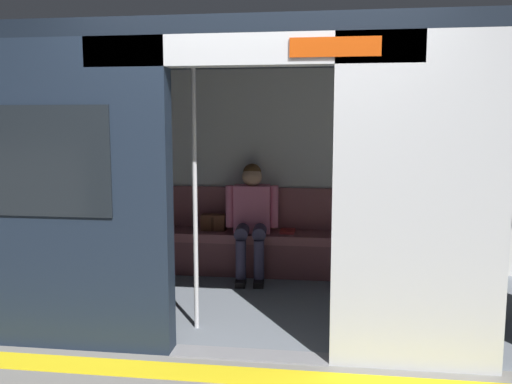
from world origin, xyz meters
name	(u,v)px	position (x,y,z in m)	size (l,w,h in m)	color
ground_plane	(250,356)	(0.00, 0.00, 0.00)	(60.00, 60.00, 0.00)	gray
platform_edge_strip	(243,375)	(0.00, 0.30, 0.00)	(8.00, 0.24, 0.01)	yellow
train_car	(258,135)	(0.09, -1.10, 1.50)	(6.40, 2.51, 2.29)	silver
bench_seat	(278,243)	(0.00, -2.00, 0.34)	(2.96, 0.44, 0.45)	#935156
person_seated	(252,213)	(0.27, -1.95, 0.67)	(0.55, 0.70, 1.18)	pink
handbag	(214,222)	(0.70, -2.08, 0.53)	(0.26, 0.15, 0.17)	brown
book	(288,231)	(-0.10, -2.06, 0.46)	(0.15, 0.22, 0.03)	#B22D2D
grab_pole_door	(195,193)	(0.49, -0.45, 1.07)	(0.04, 0.04, 2.15)	silver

